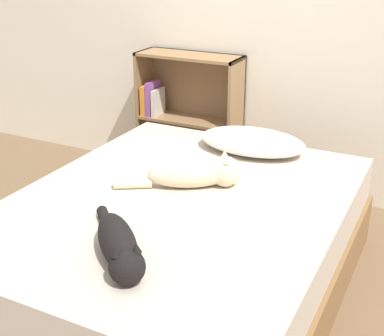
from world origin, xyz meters
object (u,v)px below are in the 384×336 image
at_px(bed, 179,248).
at_px(pillow, 252,141).
at_px(cat_light, 197,173).
at_px(bookshelf, 189,116).
at_px(cat_dark, 119,246).

distance_m(bed, pillow, 0.79).
xyz_separation_m(pillow, cat_light, (-0.07, -0.56, 0.01)).
xyz_separation_m(cat_light, bookshelf, (-0.62, 1.12, -0.12)).
xyz_separation_m(pillow, cat_dark, (-0.03, -1.27, 0.01)).
bearing_deg(bookshelf, cat_light, -61.10).
bearing_deg(cat_dark, bed, 140.30).
relative_size(bed, cat_dark, 4.13).
height_order(bed, pillow, pillow).
bearing_deg(cat_light, cat_dark, -117.63).
height_order(pillow, bookshelf, bookshelf).
bearing_deg(cat_light, pillow, 52.37).
bearing_deg(pillow, cat_light, -97.01).
height_order(cat_dark, bookshelf, bookshelf).
height_order(pillow, cat_dark, cat_dark).
bearing_deg(cat_light, bed, -126.50).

